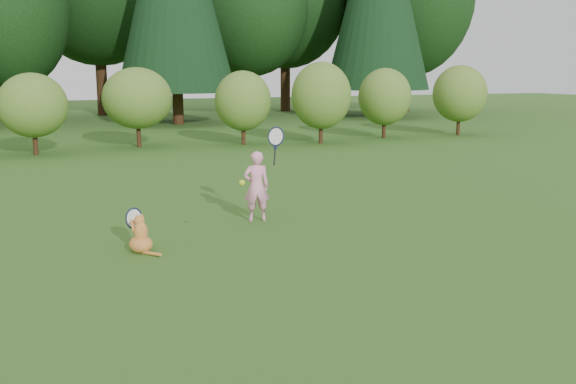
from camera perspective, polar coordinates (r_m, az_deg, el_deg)
name	(u,v)px	position (r m, az deg, el deg)	size (l,w,h in m)	color
ground	(296,253)	(8.89, 0.70, -5.42)	(100.00, 100.00, 0.00)	#345818
shrub_row	(142,105)	(21.17, -12.88, 7.56)	(28.00, 3.00, 2.80)	#467223
child	(257,185)	(10.63, -2.76, 0.66)	(0.70, 0.49, 1.75)	pink
cat	(140,232)	(9.10, -13.00, -3.51)	(0.45, 0.70, 0.74)	#C26425
tennis_ball	(242,183)	(8.38, -4.12, 0.83)	(0.08, 0.08, 0.08)	#B1DF1A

